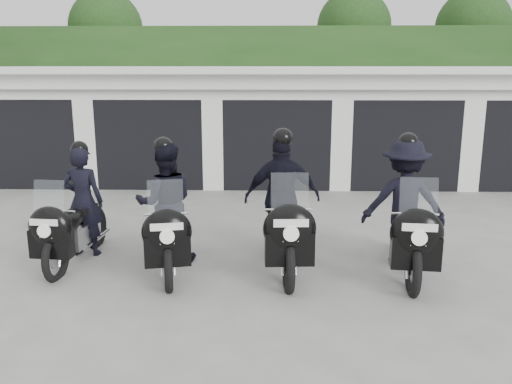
{
  "coord_description": "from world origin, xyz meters",
  "views": [
    {
      "loc": [
        -0.18,
        -7.53,
        3.0
      ],
      "look_at": [
        -0.39,
        0.78,
        1.05
      ],
      "focal_mm": 38.0,
      "sensor_mm": 36.0,
      "label": 1
    }
  ],
  "objects_px": {
    "police_bike_b": "(166,212)",
    "police_bike_d": "(406,211)",
    "police_bike_c": "(283,207)",
    "police_bike_a": "(75,214)"
  },
  "relations": [
    {
      "from": "police_bike_b",
      "to": "police_bike_d",
      "type": "height_order",
      "value": "police_bike_d"
    },
    {
      "from": "police_bike_c",
      "to": "police_bike_a",
      "type": "bearing_deg",
      "value": 175.4
    },
    {
      "from": "police_bike_b",
      "to": "police_bike_d",
      "type": "bearing_deg",
      "value": -11.39
    },
    {
      "from": "police_bike_a",
      "to": "police_bike_d",
      "type": "bearing_deg",
      "value": 2.99
    },
    {
      "from": "police_bike_c",
      "to": "police_bike_d",
      "type": "bearing_deg",
      "value": -6.27
    },
    {
      "from": "police_bike_a",
      "to": "police_bike_c",
      "type": "distance_m",
      "value": 3.21
    },
    {
      "from": "police_bike_c",
      "to": "police_bike_b",
      "type": "bearing_deg",
      "value": -179.97
    },
    {
      "from": "police_bike_a",
      "to": "police_bike_b",
      "type": "height_order",
      "value": "police_bike_b"
    },
    {
      "from": "police_bike_b",
      "to": "police_bike_c",
      "type": "bearing_deg",
      "value": -8.19
    },
    {
      "from": "police_bike_a",
      "to": "police_bike_c",
      "type": "xyz_separation_m",
      "value": [
        3.21,
        -0.07,
        0.15
      ]
    }
  ]
}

